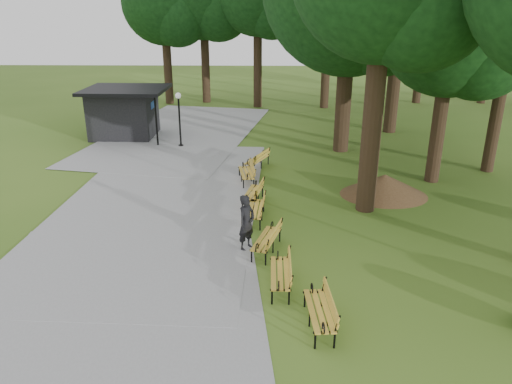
{
  "coord_description": "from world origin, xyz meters",
  "views": [
    {
      "loc": [
        0.34,
        -14.81,
        7.26
      ],
      "look_at": [
        -0.01,
        1.23,
        1.1
      ],
      "focal_mm": 34.09,
      "sensor_mm": 36.0,
      "label": 1
    }
  ],
  "objects_px": {
    "bench_3": "(256,209)",
    "bench_5": "(246,173)",
    "person": "(247,223)",
    "dirt_mound": "(384,185)",
    "bench_0": "(319,311)",
    "bench_6": "(257,160)",
    "bench_2": "(266,239)",
    "bench_4": "(253,193)",
    "lawn_tree_1": "(452,24)",
    "bench_1": "(280,273)",
    "lamp_post": "(179,108)",
    "kiosk": "(124,112)"
  },
  "relations": [
    {
      "from": "bench_0",
      "to": "bench_6",
      "type": "bearing_deg",
      "value": -175.95
    },
    {
      "from": "bench_4",
      "to": "bench_6",
      "type": "height_order",
      "value": "same"
    },
    {
      "from": "dirt_mound",
      "to": "bench_0",
      "type": "relative_size",
      "value": 1.56
    },
    {
      "from": "person",
      "to": "lamp_post",
      "type": "height_order",
      "value": "lamp_post"
    },
    {
      "from": "bench_3",
      "to": "bench_5",
      "type": "relative_size",
      "value": 1.0
    },
    {
      "from": "lawn_tree_1",
      "to": "bench_4",
      "type": "bearing_deg",
      "value": -160.05
    },
    {
      "from": "lamp_post",
      "to": "bench_4",
      "type": "height_order",
      "value": "lamp_post"
    },
    {
      "from": "kiosk",
      "to": "dirt_mound",
      "type": "bearing_deg",
      "value": -34.36
    },
    {
      "from": "dirt_mound",
      "to": "bench_2",
      "type": "relative_size",
      "value": 1.56
    },
    {
      "from": "kiosk",
      "to": "bench_3",
      "type": "bearing_deg",
      "value": -55.27
    },
    {
      "from": "bench_2",
      "to": "bench_6",
      "type": "bearing_deg",
      "value": -160.65
    },
    {
      "from": "lamp_post",
      "to": "dirt_mound",
      "type": "distance_m",
      "value": 12.04
    },
    {
      "from": "bench_0",
      "to": "dirt_mound",
      "type": "bearing_deg",
      "value": 154.16
    },
    {
      "from": "kiosk",
      "to": "bench_4",
      "type": "xyz_separation_m",
      "value": [
        7.86,
        -10.4,
        -1.0
      ]
    },
    {
      "from": "person",
      "to": "bench_4",
      "type": "relative_size",
      "value": 0.96
    },
    {
      "from": "person",
      "to": "bench_5",
      "type": "xyz_separation_m",
      "value": [
        -0.26,
        6.28,
        -0.47
      ]
    },
    {
      "from": "bench_6",
      "to": "bench_0",
      "type": "bearing_deg",
      "value": 32.15
    },
    {
      "from": "bench_1",
      "to": "bench_0",
      "type": "bearing_deg",
      "value": 27.8
    },
    {
      "from": "lamp_post",
      "to": "bench_2",
      "type": "relative_size",
      "value": 1.56
    },
    {
      "from": "bench_0",
      "to": "bench_3",
      "type": "relative_size",
      "value": 1.0
    },
    {
      "from": "bench_2",
      "to": "bench_5",
      "type": "height_order",
      "value": "same"
    },
    {
      "from": "bench_2",
      "to": "lamp_post",
      "type": "bearing_deg",
      "value": -142.55
    },
    {
      "from": "person",
      "to": "bench_2",
      "type": "bearing_deg",
      "value": -70.78
    },
    {
      "from": "person",
      "to": "dirt_mound",
      "type": "distance_m",
      "value": 7.29
    },
    {
      "from": "person",
      "to": "bench_0",
      "type": "bearing_deg",
      "value": -118.99
    },
    {
      "from": "bench_2",
      "to": "bench_3",
      "type": "distance_m",
      "value": 2.43
    },
    {
      "from": "bench_0",
      "to": "bench_2",
      "type": "relative_size",
      "value": 1.0
    },
    {
      "from": "bench_6",
      "to": "bench_3",
      "type": "bearing_deg",
      "value": 24.79
    },
    {
      "from": "bench_1",
      "to": "bench_3",
      "type": "relative_size",
      "value": 1.0
    },
    {
      "from": "lamp_post",
      "to": "bench_4",
      "type": "bearing_deg",
      "value": -62.96
    },
    {
      "from": "lamp_post",
      "to": "bench_4",
      "type": "xyz_separation_m",
      "value": [
        4.19,
        -8.21,
        -1.71
      ]
    },
    {
      "from": "kiosk",
      "to": "lamp_post",
      "type": "distance_m",
      "value": 4.33
    },
    {
      "from": "bench_4",
      "to": "dirt_mound",
      "type": "bearing_deg",
      "value": 112.18
    },
    {
      "from": "dirt_mound",
      "to": "bench_0",
      "type": "xyz_separation_m",
      "value": [
        -3.53,
        -8.81,
        -0.01
      ]
    },
    {
      "from": "person",
      "to": "kiosk",
      "type": "bearing_deg",
      "value": 64.17
    },
    {
      "from": "kiosk",
      "to": "bench_5",
      "type": "distance_m",
      "value": 10.96
    },
    {
      "from": "bench_2",
      "to": "lawn_tree_1",
      "type": "height_order",
      "value": "lawn_tree_1"
    },
    {
      "from": "dirt_mound",
      "to": "lamp_post",
      "type": "bearing_deg",
      "value": 143.08
    },
    {
      "from": "bench_4",
      "to": "bench_3",
      "type": "bearing_deg",
      "value": 16.62
    },
    {
      "from": "bench_1",
      "to": "lawn_tree_1",
      "type": "distance_m",
      "value": 12.84
    },
    {
      "from": "bench_4",
      "to": "person",
      "type": "bearing_deg",
      "value": 9.78
    },
    {
      "from": "bench_5",
      "to": "lawn_tree_1",
      "type": "distance_m",
      "value": 10.25
    },
    {
      "from": "bench_4",
      "to": "bench_2",
      "type": "bearing_deg",
      "value": 18.78
    },
    {
      "from": "bench_2",
      "to": "bench_4",
      "type": "height_order",
      "value": "same"
    },
    {
      "from": "bench_6",
      "to": "bench_4",
      "type": "bearing_deg",
      "value": 23.05
    },
    {
      "from": "bench_0",
      "to": "bench_1",
      "type": "distance_m",
      "value": 1.94
    },
    {
      "from": "person",
      "to": "bench_0",
      "type": "relative_size",
      "value": 0.96
    },
    {
      "from": "bench_3",
      "to": "bench_4",
      "type": "height_order",
      "value": "same"
    },
    {
      "from": "dirt_mound",
      "to": "bench_3",
      "type": "bearing_deg",
      "value": -153.1
    },
    {
      "from": "lamp_post",
      "to": "lawn_tree_1",
      "type": "distance_m",
      "value": 13.91
    }
  ]
}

